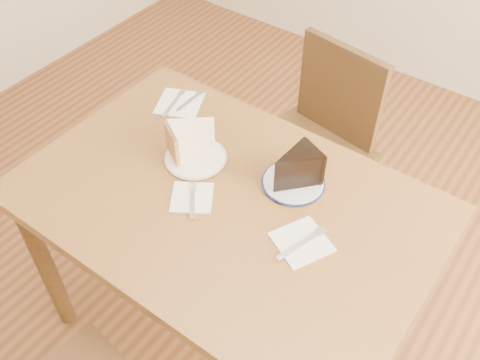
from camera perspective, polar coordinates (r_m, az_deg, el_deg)
name	(u,v)px	position (r m, az deg, el deg)	size (l,w,h in m)	color
ground	(229,327)	(2.17, -1.18, -15.40)	(4.00, 4.00, 0.00)	#472613
table	(226,220)	(1.63, -1.52, -4.33)	(1.20, 0.80, 0.75)	#4A2E14
chair_far	(313,146)	(2.12, 7.75, 3.60)	(0.49, 0.49, 0.87)	black
plate_cream	(196,158)	(1.67, -4.75, 2.36)	(0.18, 0.18, 0.01)	white
plate_navy	(293,183)	(1.59, 5.72, -0.29)	(0.18, 0.18, 0.01)	silver
carrot_cake	(194,138)	(1.65, -4.89, 4.46)	(0.09, 0.13, 0.10)	#F9F0CE
chocolate_cake	(293,171)	(1.54, 5.70, 0.99)	(0.10, 0.13, 0.11)	black
napkin_cream	(192,197)	(1.56, -5.14, -1.85)	(0.12, 0.12, 0.00)	white
napkin_navy	(302,242)	(1.46, 6.61, -6.58)	(0.14, 0.14, 0.00)	white
napkin_spare	(180,103)	(1.89, -6.45, 8.15)	(0.15, 0.15, 0.00)	white
fork_cream	(193,201)	(1.54, -5.09, -2.20)	(0.01, 0.14, 0.00)	silver
knife_navy	(301,244)	(1.45, 6.57, -6.77)	(0.02, 0.17, 0.00)	silver
fork_spare	(190,101)	(1.89, -5.36, 8.38)	(0.01, 0.14, 0.00)	silver
knife_spare	(173,104)	(1.88, -7.14, 8.04)	(0.01, 0.16, 0.00)	silver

